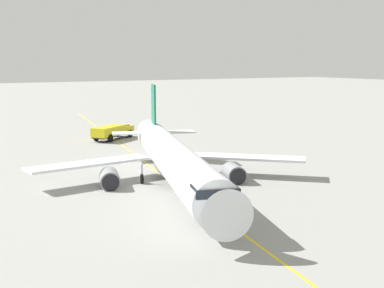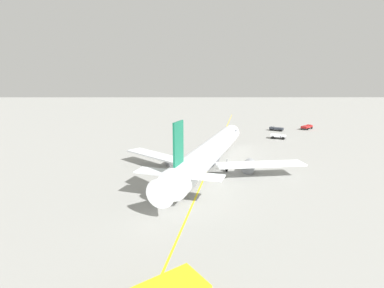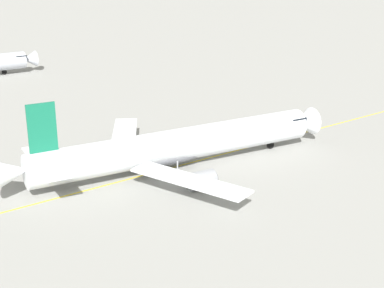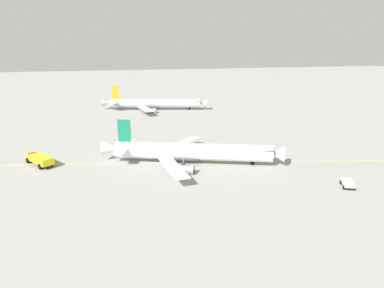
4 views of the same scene
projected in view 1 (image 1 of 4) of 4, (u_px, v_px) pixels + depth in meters
name	position (u px, v px, depth m)	size (l,w,h in m)	color
ground_plane	(177.00, 193.00, 55.43)	(600.00, 600.00, 0.00)	gray
airliner_main	(174.00, 160.00, 58.82)	(31.60, 43.50, 10.83)	silver
fire_tender_truck	(112.00, 131.00, 93.18)	(9.65, 8.00, 2.50)	#232326
taxiway_centreline	(190.00, 195.00, 54.57)	(34.29, 178.89, 0.01)	yellow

